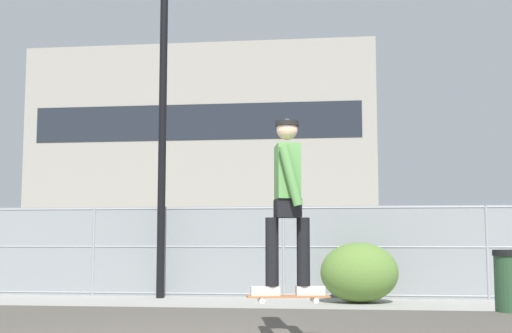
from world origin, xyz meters
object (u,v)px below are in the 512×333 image
skateboard (288,297)px  skater (287,194)px  street_lamp (163,95)px  shrub_left (359,273)px  parked_car_mid (322,253)px  parked_car_near (118,252)px

skateboard → skater: skater is taller
skateboard → street_lamp: 8.34m
street_lamp → shrub_left: 5.36m
street_lamp → parked_car_mid: 5.89m
skater → parked_car_near: size_ratio=0.38×
skateboard → skater: bearing=71.6°
skater → street_lamp: (-3.10, 6.89, 2.52)m
skateboard → shrub_left: 6.34m
skateboard → skater: size_ratio=0.48×
skateboard → shrub_left: (0.85, 6.28, -0.06)m
parked_car_near → parked_car_mid: (5.30, -0.08, 0.00)m
parked_car_near → shrub_left: parked_car_near is taller
parked_car_near → skater: bearing=-63.9°
skateboard → parked_car_near: parked_car_near is taller
skater → skateboard: bearing=-108.4°
skateboard → parked_car_mid: size_ratio=0.18×
skateboard → parked_car_mid: parked_car_mid is taller
shrub_left → skateboard: bearing=-97.7°
street_lamp → shrub_left: street_lamp is taller
skateboard → shrub_left: shrub_left is taller
skateboard → street_lamp: (-3.10, 6.89, 3.52)m
street_lamp → parked_car_mid: (3.15, 3.73, -3.30)m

